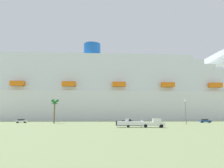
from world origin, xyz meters
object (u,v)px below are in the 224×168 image
at_px(palm_tree, 54,104).
at_px(street_lamp, 185,108).
at_px(cruise_ship, 136,95).
at_px(pickup_truck, 153,123).
at_px(parked_car_blue_suv, 205,121).
at_px(parked_car_white_van, 21,121).
at_px(small_boat_on_trailer, 132,123).
at_px(parked_car_black_coupe, 127,121).

height_order(palm_tree, street_lamp, palm_tree).
distance_m(cruise_ship, palm_tree, 74.13).
relative_size(pickup_truck, street_lamp, 0.69).
xyz_separation_m(pickup_truck, parked_car_blue_suv, (30.14, 40.36, -0.21)).
bearing_deg(parked_car_white_van, palm_tree, -21.14).
bearing_deg(palm_tree, small_boat_on_trailer, -47.84).
height_order(cruise_ship, palm_tree, cruise_ship).
bearing_deg(parked_car_white_van, small_boat_on_trailer, -40.35).
distance_m(cruise_ship, parked_car_white_van, 80.17).
bearing_deg(parked_car_black_coupe, parked_car_blue_suv, 8.26).
distance_m(pickup_truck, parked_car_black_coupe, 35.64).
height_order(cruise_ship, parked_car_blue_suv, cruise_ship).
relative_size(cruise_ship, parked_car_blue_suv, 55.59).
bearing_deg(palm_tree, cruise_ship, 57.19).
height_order(street_lamp, parked_car_black_coupe, street_lamp).
distance_m(small_boat_on_trailer, street_lamp, 28.55).
xyz_separation_m(pickup_truck, parked_car_white_van, (-48.10, 37.05, -0.21)).
bearing_deg(street_lamp, pickup_truck, -126.37).
distance_m(small_boat_on_trailer, parked_car_blue_suv, 53.19).
relative_size(parked_car_blue_suv, parked_car_white_van, 1.01).
distance_m(small_boat_on_trailer, palm_tree, 41.79).
height_order(pickup_truck, palm_tree, palm_tree).
distance_m(cruise_ship, small_boat_on_trailer, 94.57).
distance_m(pickup_truck, parked_car_blue_suv, 50.37).
xyz_separation_m(palm_tree, parked_car_white_van, (-15.24, 5.89, -6.79)).
xyz_separation_m(cruise_ship, street_lamp, (8.01, -72.60, -11.93)).
height_order(small_boat_on_trailer, parked_car_black_coupe, small_boat_on_trailer).
bearing_deg(street_lamp, parked_car_blue_suv, 52.87).
height_order(pickup_truck, parked_car_white_van, pickup_truck).
bearing_deg(small_boat_on_trailer, parked_car_blue_suv, 48.41).
xyz_separation_m(palm_tree, parked_car_black_coupe, (29.01, 4.27, -6.79)).
distance_m(cruise_ship, parked_car_blue_suv, 59.77).
bearing_deg(small_boat_on_trailer, pickup_truck, -6.41).
bearing_deg(palm_tree, parked_car_black_coupe, 8.37).
bearing_deg(small_boat_on_trailer, cruise_ship, 82.52).
distance_m(pickup_truck, palm_tree, 45.76).
bearing_deg(small_boat_on_trailer, parked_car_black_coupe, 87.83).
bearing_deg(street_lamp, parked_car_black_coupe, 141.25).
relative_size(pickup_truck, parked_car_black_coupe, 1.29).
xyz_separation_m(parked_car_blue_suv, parked_car_white_van, (-78.24, -3.31, -0.00)).
bearing_deg(pickup_truck, cruise_ship, 85.71).
relative_size(pickup_truck, parked_car_white_van, 1.26).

